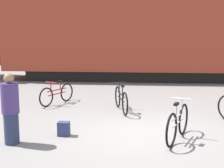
# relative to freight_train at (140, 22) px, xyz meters

# --- Properties ---
(ground_plane) EXTENTS (80.00, 80.00, 0.00)m
(ground_plane) POSITION_rel_freight_train_xyz_m (0.00, -9.10, -3.01)
(ground_plane) COLOR gray
(freight_train) EXTENTS (44.10, 2.92, 5.69)m
(freight_train) POSITION_rel_freight_train_xyz_m (0.00, 0.00, 0.00)
(freight_train) COLOR black
(freight_train) RESTS_ON ground_plane
(rail_near) EXTENTS (56.10, 0.07, 0.01)m
(rail_near) POSITION_rel_freight_train_xyz_m (0.00, -0.72, -3.00)
(rail_near) COLOR #4C4238
(rail_near) RESTS_ON ground_plane
(rail_far) EXTENTS (56.10, 0.07, 0.01)m
(rail_far) POSITION_rel_freight_train_xyz_m (0.00, 0.72, -3.00)
(rail_far) COLOR #4C4238
(rail_far) RESTS_ON ground_plane
(bicycle_silver) EXTENTS (0.72, 1.62, 0.94)m
(bicycle_silver) POSITION_rel_freight_train_xyz_m (0.80, -9.55, -2.61)
(bicycle_silver) COLOR black
(bicycle_silver) RESTS_ON ground_plane
(bicycle_maroon) EXTENTS (0.83, 1.53, 0.81)m
(bicycle_maroon) POSITION_rel_freight_train_xyz_m (-2.90, -6.10, -2.66)
(bicycle_maroon) COLOR black
(bicycle_maroon) RESTS_ON ground_plane
(bicycle_black) EXTENTS (0.56, 1.76, 0.89)m
(bicycle_black) POSITION_rel_freight_train_xyz_m (-0.63, -6.94, -2.63)
(bicycle_black) COLOR black
(bicycle_black) RESTS_ON ground_plane
(person_in_purple) EXTENTS (0.38, 0.38, 1.58)m
(person_in_purple) POSITION_rel_freight_train_xyz_m (-2.90, -10.06, -2.23)
(person_in_purple) COLOR #283351
(person_in_purple) RESTS_ON ground_plane
(backpack) EXTENTS (0.28, 0.20, 0.34)m
(backpack) POSITION_rel_freight_train_xyz_m (-1.88, -9.43, -2.84)
(backpack) COLOR navy
(backpack) RESTS_ON ground_plane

